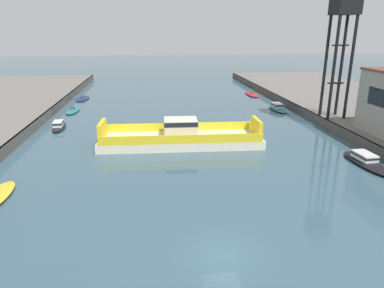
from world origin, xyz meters
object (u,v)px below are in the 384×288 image
object	(u,v)px
moored_boat_mid_right	(59,126)
moored_boat_far_left	(366,161)
moored_boat_far_right	(252,94)
moored_boat_upstream_a	(83,98)
crane_tower	(344,19)
chain_ferry	(181,137)
moored_boat_near_left	(278,108)
moored_boat_near_right	(73,110)

from	to	relation	value
moored_boat_mid_right	moored_boat_far_left	distance (m)	42.42
moored_boat_far_right	moored_boat_upstream_a	xyz separation A→B (m)	(-38.10, -1.14, -0.01)
crane_tower	moored_boat_far_left	bearing A→B (deg)	-104.82
moored_boat_upstream_a	moored_boat_far_left	bearing A→B (deg)	-48.81
chain_ferry	moored_boat_near_left	xyz separation A→B (m)	(19.91, 18.69, -0.59)
moored_boat_far_left	crane_tower	distance (m)	22.72
moored_boat_upstream_a	moored_boat_mid_right	bearing A→B (deg)	-88.49
moored_boat_near_right	moored_boat_upstream_a	distance (m)	11.95
moored_boat_mid_right	moored_boat_near_right	bearing A→B (deg)	91.58
moored_boat_far_left	crane_tower	bearing A→B (deg)	75.18
moored_boat_near_right	crane_tower	world-z (taller)	crane_tower
moored_boat_near_left	moored_boat_mid_right	xyz separation A→B (m)	(-37.67, -8.58, -0.00)
chain_ferry	moored_boat_far_right	world-z (taller)	chain_ferry
chain_ferry	moored_boat_near_left	distance (m)	27.31
moored_boat_near_left	moored_boat_upstream_a	distance (m)	41.27
moored_boat_near_left	moored_boat_far_left	distance (m)	28.30
moored_boat_near_right	moored_boat_mid_right	size ratio (longest dim) A/B	1.10
moored_boat_far_right	moored_boat_upstream_a	bearing A→B (deg)	-178.29
chain_ferry	moored_boat_far_left	size ratio (longest dim) A/B	2.62
crane_tower	chain_ferry	bearing A→B (deg)	-164.55
moored_boat_upstream_a	crane_tower	bearing A→B (deg)	-32.79
crane_tower	moored_boat_upstream_a	bearing A→B (deg)	147.21
moored_boat_far_left	moored_boat_upstream_a	world-z (taller)	moored_boat_far_left
moored_boat_mid_right	moored_boat_far_right	xyz separation A→B (m)	(37.46, 25.07, -0.25)
moored_boat_near_left	moored_boat_far_left	size ratio (longest dim) A/B	0.85
chain_ferry	moored_boat_near_right	xyz separation A→B (m)	(-18.09, 22.09, -0.84)
moored_boat_near_right	moored_boat_far_right	xyz separation A→B (m)	(37.79, 13.08, -0.00)
moored_boat_near_left	moored_boat_mid_right	bearing A→B (deg)	-167.16
moored_boat_upstream_a	crane_tower	distance (m)	52.88
moored_boat_far_right	moored_boat_upstream_a	size ratio (longest dim) A/B	1.12
moored_boat_upstream_a	moored_boat_near_left	bearing A→B (deg)	-21.83
chain_ferry	moored_boat_upstream_a	distance (m)	38.70
chain_ferry	moored_boat_mid_right	world-z (taller)	chain_ferry
moored_boat_mid_right	crane_tower	distance (m)	44.69
moored_boat_far_left	moored_boat_upstream_a	bearing A→B (deg)	131.19
chain_ferry	moored_boat_mid_right	size ratio (longest dim) A/B	3.41
moored_boat_near_left	moored_boat_far_right	world-z (taller)	moored_boat_near_left
moored_boat_near_left	crane_tower	size ratio (longest dim) A/B	0.38
moored_boat_near_right	moored_boat_upstream_a	bearing A→B (deg)	91.45
moored_boat_near_right	crane_tower	distance (m)	47.53
chain_ferry	moored_boat_far_right	xyz separation A→B (m)	(19.70, 35.17, -0.84)
moored_boat_near_left	crane_tower	distance (m)	19.88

